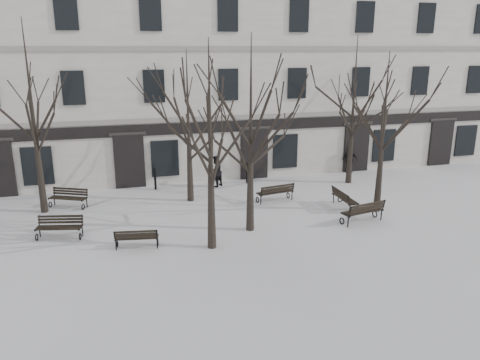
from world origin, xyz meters
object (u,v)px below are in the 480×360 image
object	(u,v)px
bench_0	(60,226)
bench_4	(276,192)
bench_1	(137,237)
bench_5	(344,198)
tree_2	(251,112)
bench_3	(69,197)
bench_2	(363,211)
tree_3	(385,114)
tree_1	(210,122)

from	to	relation	value
bench_0	bench_4	xyz separation A→B (m)	(9.83, 2.06, 0.02)
bench_1	bench_5	bearing A→B (deg)	-158.63
bench_1	bench_5	distance (m)	9.97
tree_2	bench_3	xyz separation A→B (m)	(-7.55, 5.04, -4.46)
tree_2	bench_4	distance (m)	5.92
bench_2	bench_4	xyz separation A→B (m)	(-2.73, 3.71, -0.03)
bench_2	bench_5	bearing A→B (deg)	-104.97
bench_1	bench_4	size ratio (longest dim) A/B	0.87
bench_0	bench_5	distance (m)	12.65
bench_3	bench_5	xyz separation A→B (m)	(12.60, -3.56, 0.00)
bench_4	bench_1	bearing A→B (deg)	19.38
tree_2	bench_4	size ratio (longest dim) A/B	4.12
tree_3	bench_0	distance (m)	14.54
bench_3	tree_2	bearing A→B (deg)	-8.32
bench_1	bench_2	xyz separation A→B (m)	(9.65, 0.19, 0.10)
bench_2	tree_3	bearing A→B (deg)	-151.16
bench_3	bench_4	bearing A→B (deg)	14.83
tree_1	bench_0	world-z (taller)	tree_1
bench_3	bench_5	distance (m)	13.10
tree_2	bench_0	size ratio (longest dim) A/B	4.23
tree_3	bench_2	world-z (taller)	tree_3
bench_5	bench_1	bearing A→B (deg)	103.17
tree_3	bench_0	xyz separation A→B (m)	(-13.97, 0.41, -4.03)
bench_0	bench_5	world-z (taller)	bench_5
tree_2	bench_4	xyz separation A→B (m)	(2.24, 3.21, -4.45)
bench_2	bench_4	world-z (taller)	bench_2
bench_5	tree_1	bearing A→B (deg)	112.62
bench_2	bench_5	distance (m)	1.98
tree_3	bench_5	world-z (taller)	tree_3
bench_3	bench_5	world-z (taller)	bench_5
bench_4	bench_5	bearing A→B (deg)	138.48
tree_2	bench_5	size ratio (longest dim) A/B	4.38
tree_1	bench_2	size ratio (longest dim) A/B	3.74
bench_1	bench_3	world-z (taller)	bench_3
tree_1	tree_2	world-z (taller)	tree_2
tree_2	bench_5	world-z (taller)	tree_2
bench_2	bench_4	size ratio (longest dim) A/B	1.07
bench_3	bench_4	xyz separation A→B (m)	(9.79, -1.83, 0.02)
bench_0	bench_1	bearing A→B (deg)	-19.95
tree_1	bench_4	world-z (taller)	tree_1
bench_2	bench_3	bearing A→B (deg)	-36.32
tree_3	bench_5	bearing A→B (deg)	150.78
bench_3	bench_4	size ratio (longest dim) A/B	0.97
tree_3	bench_0	size ratio (longest dim) A/B	3.86
bench_1	tree_2	bearing A→B (deg)	-162.86
tree_1	bench_2	xyz separation A→B (m)	(6.87, 0.84, -4.28)
tree_2	bench_4	bearing A→B (deg)	55.09
bench_1	tree_1	bearing A→B (deg)	175.71
bench_4	bench_3	bearing A→B (deg)	-20.61
tree_3	tree_1	bearing A→B (deg)	-165.94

